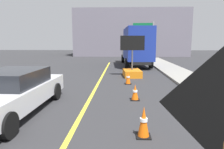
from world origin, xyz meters
TOP-DOWN VIEW (x-y plane):
  - lane_center_stripe at (0.00, 6.00)m, footprint 0.14×36.00m
  - arrow_board_trailer at (2.01, 14.57)m, footprint 1.60×1.89m
  - box_truck at (2.73, 20.98)m, footprint 2.74×8.02m
  - pickup_car at (-2.31, 7.23)m, footprint 2.15×5.23m
  - highway_guide_sign at (4.80, 29.09)m, footprint 2.79×0.25m
  - far_building_block at (2.91, 38.04)m, footprint 18.40×9.59m
  - traffic_cone_near_sign at (1.81, 5.66)m, footprint 0.36×0.36m
  - traffic_cone_mid_lane at (1.82, 8.88)m, footprint 0.36×0.36m
  - traffic_cone_far_lane at (1.66, 12.04)m, footprint 0.36×0.36m

SIDE VIEW (x-z plane):
  - lane_center_stripe at x=0.00m, z-range 0.00..0.01m
  - traffic_cone_mid_lane at x=1.82m, z-range -0.01..0.63m
  - traffic_cone_far_lane at x=1.66m, z-range -0.01..0.69m
  - traffic_cone_near_sign at x=1.81m, z-range -0.01..0.76m
  - arrow_board_trailer at x=2.01m, z-range -0.87..1.83m
  - pickup_car at x=-2.31m, z-range 0.01..1.39m
  - box_truck at x=2.73m, z-range 0.12..3.69m
  - highway_guide_sign at x=4.80m, z-range 0.92..5.92m
  - far_building_block at x=2.91m, z-range 0.00..7.51m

